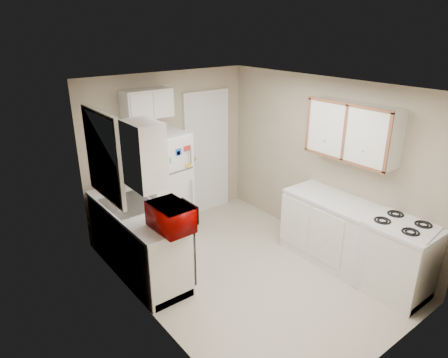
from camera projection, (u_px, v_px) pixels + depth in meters
floor at (247, 271)px, 5.27m from camera, size 3.80×3.80×0.00m
ceiling at (252, 87)px, 4.39m from camera, size 3.80×3.80×0.00m
wall_left at (145, 220)px, 4.03m from camera, size 3.80×3.80×0.00m
wall_right at (324, 164)px, 5.63m from camera, size 3.80×3.80×0.00m
wall_back at (169, 150)px, 6.23m from camera, size 2.80×2.80×0.00m
wall_front at (395, 254)px, 3.44m from camera, size 2.80×2.80×0.00m
left_counter at (138, 240)px, 5.14m from camera, size 0.60×1.80×0.90m
dishwasher at (182, 249)px, 4.85m from camera, size 0.03×0.58×0.72m
sink at (130, 207)px, 5.10m from camera, size 0.54×0.74×0.16m
microwave at (171, 217)px, 4.42m from camera, size 0.54×0.31×0.36m
soap_bottle at (109, 186)px, 5.39m from camera, size 0.10×0.10×0.19m
window_blinds at (104, 156)px, 4.68m from camera, size 0.10×0.98×1.08m
upper_cabinet_left at (144, 155)px, 4.06m from camera, size 0.30×0.45×0.70m
refrigerator at (163, 186)px, 5.90m from camera, size 0.73×0.72×1.62m
cabinet_over_fridge at (147, 103)px, 5.60m from camera, size 0.70×0.30×0.40m
interior_door at (207, 153)px, 6.66m from camera, size 0.86×0.06×2.08m
right_counter at (353, 239)px, 5.15m from camera, size 0.60×2.00×0.90m
stove at (396, 258)px, 4.75m from camera, size 0.69×0.81×0.90m
upper_cabinet_right at (352, 131)px, 4.96m from camera, size 0.30×1.20×0.70m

